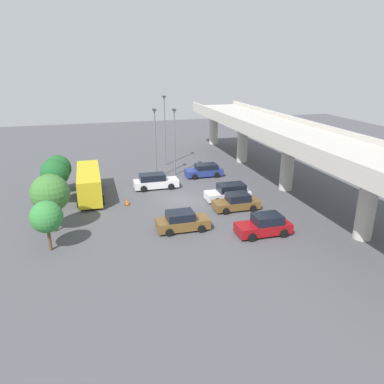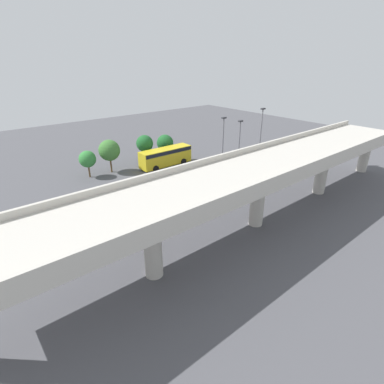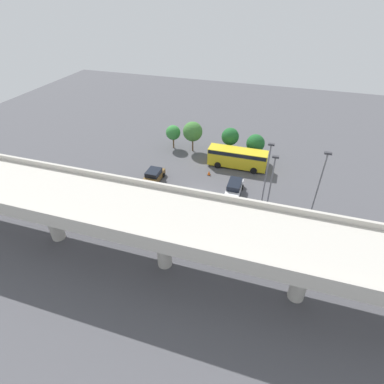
{
  "view_description": "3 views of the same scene",
  "coord_description": "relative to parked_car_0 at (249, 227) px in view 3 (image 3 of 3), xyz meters",
  "views": [
    {
      "loc": [
        34.62,
        -8.3,
        13.31
      ],
      "look_at": [
        1.36,
        0.89,
        1.18
      ],
      "focal_mm": 35.0,
      "sensor_mm": 36.0,
      "label": 1
    },
    {
      "loc": [
        22.1,
        28.34,
        15.77
      ],
      "look_at": [
        1.14,
        2.99,
        0.85
      ],
      "focal_mm": 28.0,
      "sensor_mm": 36.0,
      "label": 2
    },
    {
      "loc": [
        -8.51,
        30.01,
        22.87
      ],
      "look_at": [
        0.02,
        3.01,
        2.68
      ],
      "focal_mm": 28.0,
      "sensor_mm": 36.0,
      "label": 3
    }
  ],
  "objects": [
    {
      "name": "parked_car_1",
      "position": [
        2.94,
        -6.59,
        0.07
      ],
      "size": [
        2.02,
        4.84,
        1.67
      ],
      "rotation": [
        0.0,
        0.0,
        1.57
      ],
      "color": "silver",
      "rests_on": "ground_plane"
    },
    {
      "name": "traffic_cone",
      "position": [
        7.18,
        -10.1,
        -0.4
      ],
      "size": [
        0.44,
        0.44,
        0.7
      ],
      "color": "black",
      "rests_on": "ground_plane"
    },
    {
      "name": "lamp_post_mid_lot",
      "position": [
        -0.8,
        -5.75,
        4.05
      ],
      "size": [
        0.7,
        0.35,
        8.18
      ],
      "color": "slate",
      "rests_on": "ground_plane"
    },
    {
      "name": "lamp_post_by_overpass",
      "position": [
        -6.3,
        -3.51,
        4.54
      ],
      "size": [
        0.7,
        0.35,
        9.12
      ],
      "color": "slate",
      "rests_on": "ground_plane"
    },
    {
      "name": "parked_car_4",
      "position": [
        14.1,
        -6.3,
        0.02
      ],
      "size": [
        2.14,
        4.33,
        1.6
      ],
      "rotation": [
        0.0,
        0.0,
        1.57
      ],
      "color": "brown",
      "rests_on": "ground_plane"
    },
    {
      "name": "tree_front_right",
      "position": [
        11.63,
        -16.5,
        2.61
      ],
      "size": [
        3.08,
        3.08,
        4.89
      ],
      "color": "brown",
      "rests_on": "ground_plane"
    },
    {
      "name": "parked_car_5",
      "position": [
        16.73,
        -0.13,
        0.06
      ],
      "size": [
        2.12,
        4.42,
        1.69
      ],
      "rotation": [
        0.0,
        0.0,
        -1.57
      ],
      "color": "maroon",
      "rests_on": "ground_plane"
    },
    {
      "name": "parked_car_2",
      "position": [
        8.45,
        -0.04,
        0.06
      ],
      "size": [
        2.09,
        4.49,
        1.66
      ],
      "rotation": [
        0.0,
        0.0,
        -1.57
      ],
      "color": "silver",
      "rests_on": "ground_plane"
    },
    {
      "name": "parked_car_3",
      "position": [
        11.1,
        -0.26,
        -0.01
      ],
      "size": [
        2.06,
        4.33,
        1.57
      ],
      "rotation": [
        0.0,
        0.0,
        -1.57
      ],
      "color": "brown",
      "rests_on": "ground_plane"
    },
    {
      "name": "shuttle_bus",
      "position": [
        3.82,
        -13.54,
        0.96
      ],
      "size": [
        8.52,
        2.57,
        2.82
      ],
      "rotation": [
        0.0,
        0.0,
        3.14
      ],
      "color": "gold",
      "rests_on": "ground_plane"
    },
    {
      "name": "tree_front_left",
      "position": [
        1.75,
        -16.57,
        1.99
      ],
      "size": [
        2.75,
        2.75,
        4.11
      ],
      "color": "brown",
      "rests_on": "ground_plane"
    },
    {
      "name": "tree_front_far_right",
      "position": [
        14.97,
        -16.59,
        1.95
      ],
      "size": [
        2.36,
        2.36,
        3.87
      ],
      "color": "brown",
      "rests_on": "ground_plane"
    },
    {
      "name": "parked_car_0",
      "position": [
        0.0,
        0.0,
        0.0
      ],
      "size": [
        2.14,
        4.46,
        1.51
      ],
      "rotation": [
        0.0,
        0.0,
        -1.57
      ],
      "color": "navy",
      "rests_on": "ground_plane"
    },
    {
      "name": "ground_plane",
      "position": [
        7.07,
        -4.77,
        -0.73
      ],
      "size": [
        105.8,
        105.8,
        0.0
      ],
      "primitive_type": "plane",
      "color": "#4C4C51"
    },
    {
      "name": "highway_overpass",
      "position": [
        7.07,
        7.09,
        4.89
      ],
      "size": [
        50.78,
        7.21,
        7.04
      ],
      "color": "#BCB7AD",
      "rests_on": "ground_plane"
    },
    {
      "name": "lamp_post_near_aisle",
      "position": [
        -1.48,
        -3.31,
        3.97
      ],
      "size": [
        0.7,
        0.35,
        8.02
      ],
      "color": "slate",
      "rests_on": "ground_plane"
    },
    {
      "name": "tree_front_centre",
      "position": [
        5.65,
        -16.54,
        2.58
      ],
      "size": [
        2.65,
        2.65,
        4.65
      ],
      "color": "brown",
      "rests_on": "ground_plane"
    }
  ]
}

